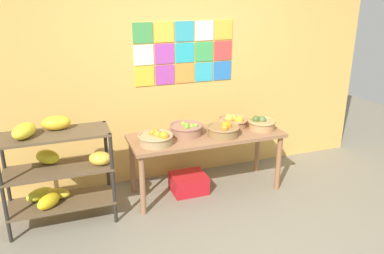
% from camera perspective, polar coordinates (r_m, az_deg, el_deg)
% --- Properties ---
extents(back_wall_with_art, '(5.00, 0.07, 2.78)m').
position_cam_1_polar(back_wall_with_art, '(4.71, -1.70, 8.93)').
color(back_wall_with_art, '#DEA952').
rests_on(back_wall_with_art, ground).
extents(banana_shelf_unit, '(1.04, 0.49, 1.10)m').
position_cam_1_polar(banana_shelf_unit, '(4.08, -19.09, -5.33)').
color(banana_shelf_unit, '#292421').
rests_on(banana_shelf_unit, ground).
extents(display_table, '(1.73, 0.63, 0.70)m').
position_cam_1_polar(display_table, '(4.46, 2.08, -2.04)').
color(display_table, '#8F6241').
rests_on(display_table, ground).
extents(fruit_basket_centre, '(0.37, 0.37, 0.16)m').
position_cam_1_polar(fruit_basket_centre, '(4.14, -5.21, -1.62)').
color(fruit_basket_centre, tan).
rests_on(fruit_basket_centre, display_table).
extents(fruit_basket_back_right, '(0.36, 0.36, 0.16)m').
position_cam_1_polar(fruit_basket_back_right, '(4.37, 4.60, -0.39)').
color(fruit_basket_back_right, olive).
rests_on(fruit_basket_back_right, display_table).
extents(fruit_basket_right, '(0.37, 0.37, 0.16)m').
position_cam_1_polar(fruit_basket_right, '(4.67, 5.93, 0.86)').
color(fruit_basket_right, '#9D6F47').
rests_on(fruit_basket_right, display_table).
extents(fruit_basket_left, '(0.32, 0.32, 0.16)m').
position_cam_1_polar(fruit_basket_left, '(4.64, 10.00, 0.53)').
color(fruit_basket_left, '#B2814F').
rests_on(fruit_basket_left, display_table).
extents(fruit_basket_back_left, '(0.38, 0.38, 0.14)m').
position_cam_1_polar(fruit_basket_back_left, '(4.40, -0.81, -0.29)').
color(fruit_basket_back_left, '#92644A').
rests_on(fruit_basket_back_left, display_table).
extents(produce_crate_under_table, '(0.40, 0.35, 0.21)m').
position_cam_1_polar(produce_crate_under_table, '(4.64, -0.49, -8.08)').
color(produce_crate_under_table, red).
rests_on(produce_crate_under_table, ground).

